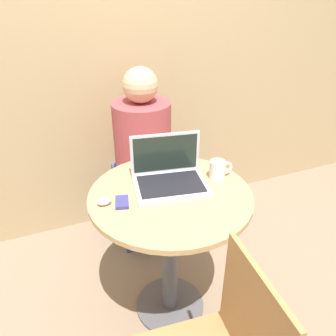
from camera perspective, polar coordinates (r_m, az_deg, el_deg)
name	(u,v)px	position (r m, az deg, el deg)	size (l,w,h in m)	color
ground_plane	(170,305)	(2.00, 0.34, -22.82)	(12.00, 12.00, 0.00)	#7F6B56
back_wall	(111,37)	(2.16, -9.98, 21.54)	(7.00, 0.05, 2.60)	tan
round_table	(170,226)	(1.59, 0.40, -10.14)	(0.74, 0.74, 0.76)	#4C4C51
laptop	(169,176)	(1.52, 0.18, -1.33)	(0.37, 0.30, 0.22)	#B7B7BC
cell_phone	(122,202)	(1.42, -8.05, -5.84)	(0.08, 0.10, 0.02)	navy
computer_mouse	(104,201)	(1.42, -11.06, -5.73)	(0.06, 0.04, 0.03)	#B2B2B7
coffee_cup	(218,170)	(1.58, 8.72, -0.29)	(0.12, 0.07, 0.09)	white
person_seated	(142,173)	(2.16, -4.58, -0.87)	(0.36, 0.54, 1.19)	#3D4766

